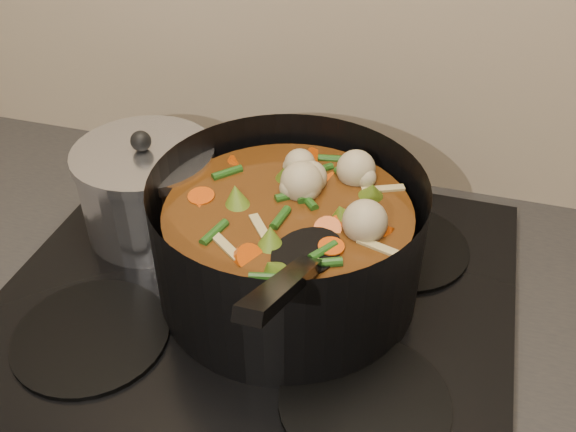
# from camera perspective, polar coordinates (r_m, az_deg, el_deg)

# --- Properties ---
(stovetop) EXTENTS (0.62, 0.54, 0.03)m
(stovetop) POSITION_cam_1_polar(r_m,az_deg,el_deg) (0.82, -2.63, -6.93)
(stovetop) COLOR black
(stovetop) RESTS_ON counter
(stockpot) EXTENTS (0.37, 0.46, 0.23)m
(stockpot) POSITION_cam_1_polar(r_m,az_deg,el_deg) (0.76, 0.01, -2.27)
(stockpot) COLOR black
(stockpot) RESTS_ON stovetop
(saucepan) EXTENTS (0.19, 0.19, 0.15)m
(saucepan) POSITION_cam_1_polar(r_m,az_deg,el_deg) (0.89, -12.28, 2.32)
(saucepan) COLOR silver
(saucepan) RESTS_ON stovetop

